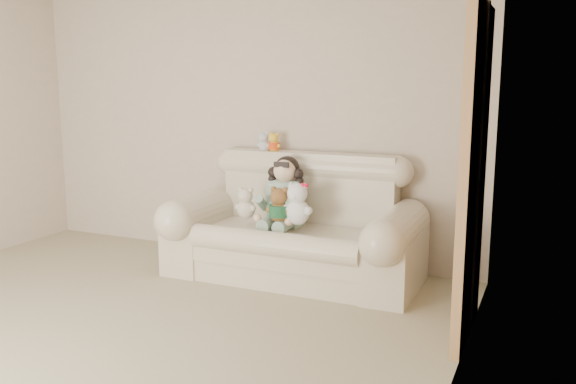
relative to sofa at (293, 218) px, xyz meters
The scene contains 11 objects.
floor 2.18m from the sofa, 109.98° to the right, with size 5.00×5.00×0.00m, color tan.
wall_back 1.18m from the sofa, 145.15° to the left, with size 4.50×4.50×0.00m, color beige.
wall_right 2.63m from the sofa, 52.61° to the right, with size 5.00×5.00×0.00m, color beige.
sofa is the anchor object (origin of this frame).
door_panel 1.70m from the sofa, 21.87° to the right, with size 0.06×0.90×2.10m, color tan.
seated_child 0.25m from the sofa, 143.14° to the left, with size 0.36×0.44×0.61m, color #327051, non-canonical shape.
brown_teddy 0.22m from the sofa, 111.63° to the right, with size 0.22×0.17×0.35m, color brown, non-canonical shape.
white_cat 0.25m from the sofa, 53.05° to the right, with size 0.26×0.20×0.41m, color white, non-canonical shape.
cream_teddy 0.42m from the sofa, 165.08° to the right, with size 0.20×0.15×0.31m, color silver, non-canonical shape.
yellow_mini_bear 0.78m from the sofa, 133.67° to the left, with size 0.13×0.10×0.21m, color yellow, non-canonical shape.
grey_mini_plush 0.82m from the sofa, 141.01° to the left, with size 0.13×0.10×0.21m, color silver, non-canonical shape.
Camera 1 is at (2.68, -2.47, 1.61)m, focal length 37.47 mm.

